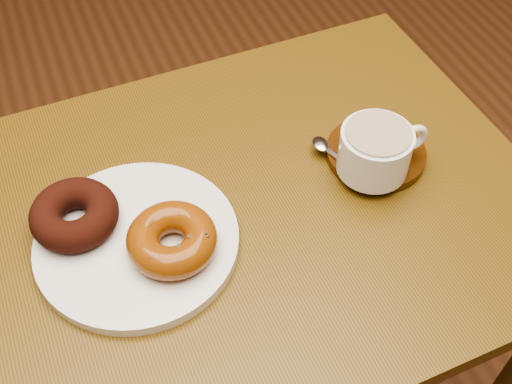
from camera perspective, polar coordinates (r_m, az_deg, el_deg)
name	(u,v)px	position (r m, az deg, el deg)	size (l,w,h in m)	color
cafe_table	(243,258)	(0.91, -1.17, -5.88)	(0.80, 0.61, 0.73)	brown
donut_plate	(137,241)	(0.79, -10.51, -4.35)	(0.25, 0.25, 0.02)	white
donut_cinnamon	(74,214)	(0.80, -15.85, -1.93)	(0.11, 0.11, 0.04)	black
donut_caramel	(172,240)	(0.75, -7.48, -4.21)	(0.12, 0.12, 0.04)	brown
saucer	(376,153)	(0.89, 10.59, 3.40)	(0.13, 0.13, 0.01)	#3B1D08
coffee_cup	(376,150)	(0.84, 10.63, 3.68)	(0.12, 0.09, 0.07)	white
teaspoon	(325,148)	(0.87, 6.17, 3.95)	(0.04, 0.10, 0.01)	silver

